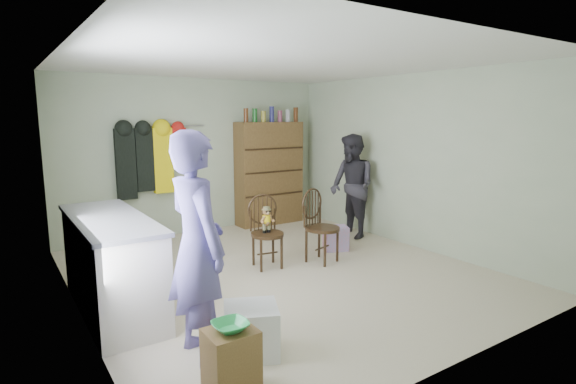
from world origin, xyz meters
TOP-DOWN VIEW (x-y plane):
  - ground_plane at (0.00, 0.00)m, footprint 5.00×5.00m
  - room_walls at (0.00, 0.53)m, footprint 5.00×5.00m
  - counter at (-1.95, 0.00)m, footprint 0.64×1.86m
  - stool at (-1.61, -1.90)m, footprint 0.33×0.28m
  - bowl at (-1.61, -1.90)m, footprint 0.24×0.24m
  - plastic_tub at (-1.23, -1.49)m, footprint 0.55×0.54m
  - chair_front at (-0.02, 0.30)m, footprint 0.47×0.47m
  - chair_far at (0.66, 0.09)m, footprint 0.54×0.54m
  - striped_bag at (1.18, 0.35)m, footprint 0.40×0.36m
  - person_left at (-1.57, -1.26)m, footprint 0.47×0.68m
  - person_right at (1.84, 0.78)m, footprint 0.72×0.87m
  - dresser at (1.25, 2.30)m, footprint 1.20×0.39m
  - coat_rack at (-0.83, 2.38)m, footprint 1.42×0.12m

SIDE VIEW (x-z plane):
  - ground_plane at x=0.00m, z-range 0.00..0.00m
  - striped_bag at x=1.18m, z-range 0.00..0.35m
  - plastic_tub at x=-1.23m, z-range 0.00..0.40m
  - stool at x=-1.61m, z-range 0.00..0.47m
  - counter at x=-1.95m, z-range 0.00..0.94m
  - bowl at x=-1.61m, z-range 0.47..0.53m
  - chair_front at x=-0.02m, z-range 0.06..0.98m
  - chair_far at x=0.66m, z-range 0.04..1.00m
  - person_right at x=1.84m, z-range 0.00..1.63m
  - person_left at x=-1.57m, z-range 0.00..1.79m
  - dresser at x=1.25m, z-range -0.12..1.94m
  - coat_rack at x=-0.83m, z-range 0.70..1.80m
  - room_walls at x=0.00m, z-range -0.92..4.08m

